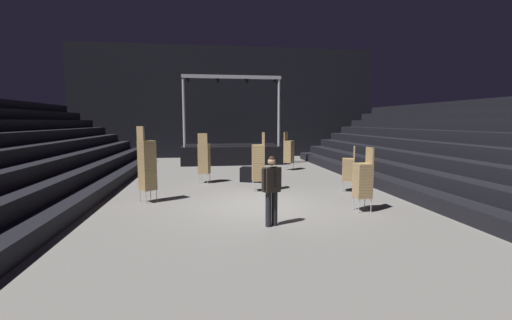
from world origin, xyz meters
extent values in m
cube|color=slate|center=(0.00, 0.00, -0.05)|extent=(22.00, 30.00, 0.10)
cube|color=black|center=(0.00, 15.00, 4.00)|extent=(22.00, 0.30, 8.00)
cube|color=black|center=(-5.38, 1.00, 0.23)|extent=(0.75, 24.00, 0.45)
cube|color=black|center=(-6.12, 1.00, 0.68)|extent=(0.75, 24.00, 0.45)
cube|color=black|center=(-6.88, 1.00, 1.12)|extent=(0.75, 24.00, 0.45)
cube|color=black|center=(-7.62, 1.00, 1.57)|extent=(0.75, 24.00, 0.45)
cube|color=black|center=(5.38, 1.00, 0.23)|extent=(0.75, 24.00, 0.45)
cube|color=black|center=(6.12, 1.00, 0.68)|extent=(0.75, 24.00, 0.45)
cube|color=black|center=(6.88, 1.00, 1.12)|extent=(0.75, 24.00, 0.45)
cube|color=black|center=(7.62, 1.00, 1.57)|extent=(0.75, 24.00, 0.45)
cube|color=black|center=(8.38, 1.00, 2.02)|extent=(0.75, 24.00, 0.45)
cube|color=black|center=(9.12, 1.00, 2.48)|extent=(0.75, 24.00, 0.45)
cube|color=black|center=(0.00, 11.41, 0.56)|extent=(6.12, 3.34, 1.11)
cylinder|color=#9EA0A8|center=(-2.81, 9.99, 3.16)|extent=(0.16, 0.16, 4.09)
cylinder|color=#9EA0A8|center=(2.81, 9.99, 3.16)|extent=(0.16, 0.16, 4.09)
cube|color=#9EA0A8|center=(0.00, 9.99, 5.21)|extent=(5.82, 0.20, 0.20)
cylinder|color=black|center=(-2.56, 9.99, 4.99)|extent=(0.18, 0.18, 0.22)
cylinder|color=black|center=(-0.85, 9.99, 4.99)|extent=(0.18, 0.18, 0.22)
cylinder|color=black|center=(0.85, 9.99, 4.99)|extent=(0.18, 0.18, 0.22)
cylinder|color=black|center=(2.56, 9.99, 4.99)|extent=(0.18, 0.18, 0.22)
cylinder|color=black|center=(0.14, -2.14, 0.44)|extent=(0.15, 0.15, 0.88)
cylinder|color=black|center=(-0.03, -2.20, 0.44)|extent=(0.15, 0.15, 0.88)
cube|color=silver|center=(0.08, -2.23, 1.19)|extent=(0.20, 0.16, 0.62)
cube|color=black|center=(0.06, -2.17, 1.19)|extent=(0.46, 0.36, 0.62)
cube|color=black|center=(0.10, -2.28, 1.26)|extent=(0.06, 0.03, 0.40)
cylinder|color=black|center=(0.28, -2.09, 1.20)|extent=(0.12, 0.12, 0.57)
cylinder|color=black|center=(-0.16, -2.26, 1.20)|extent=(0.12, 0.12, 0.57)
sphere|color=tan|center=(0.06, -2.17, 1.64)|extent=(0.20, 0.20, 0.20)
sphere|color=black|center=(0.06, -2.17, 1.69)|extent=(0.17, 0.17, 0.17)
cylinder|color=#B2B5BA|center=(3.13, 7.60, 0.20)|extent=(0.02, 0.02, 0.40)
cylinder|color=#B2B5BA|center=(2.89, 7.31, 0.20)|extent=(0.02, 0.02, 0.40)
cylinder|color=#B2B5BA|center=(2.84, 7.84, 0.20)|extent=(0.02, 0.02, 0.40)
cylinder|color=#B2B5BA|center=(2.60, 7.55, 0.20)|extent=(0.02, 0.02, 0.40)
cube|color=#A38456|center=(2.86, 7.58, 0.44)|extent=(0.62, 0.62, 0.08)
cube|color=#A38456|center=(2.86, 7.58, 0.53)|extent=(0.62, 0.62, 0.08)
cube|color=#A38456|center=(2.86, 7.58, 0.61)|extent=(0.62, 0.62, 0.08)
cube|color=#A38456|center=(2.86, 7.58, 0.70)|extent=(0.62, 0.62, 0.08)
cube|color=#A38456|center=(2.86, 7.58, 0.78)|extent=(0.62, 0.62, 0.08)
cube|color=#A38456|center=(2.86, 7.58, 0.87)|extent=(0.62, 0.62, 0.08)
cube|color=#A38456|center=(2.86, 7.58, 0.95)|extent=(0.62, 0.62, 0.08)
cube|color=#A38456|center=(2.86, 7.58, 1.04)|extent=(0.62, 0.62, 0.08)
cube|color=#A38456|center=(2.86, 7.58, 1.12)|extent=(0.62, 0.62, 0.08)
cube|color=#A38456|center=(2.86, 7.58, 1.21)|extent=(0.62, 0.62, 0.08)
cube|color=#A38456|center=(2.86, 7.58, 1.29)|extent=(0.62, 0.62, 0.08)
cube|color=#A38456|center=(2.86, 7.58, 1.38)|extent=(0.62, 0.62, 0.08)
cube|color=#A38456|center=(2.86, 7.58, 1.46)|extent=(0.62, 0.62, 0.08)
cube|color=#A38456|center=(2.86, 7.58, 1.55)|extent=(0.62, 0.62, 0.08)
cube|color=#A38456|center=(2.71, 7.70, 1.82)|extent=(0.30, 0.34, 0.46)
cylinder|color=#B2B5BA|center=(-1.78, 4.52, 0.20)|extent=(0.02, 0.02, 0.40)
cylinder|color=#B2B5BA|center=(-1.41, 4.42, 0.20)|extent=(0.02, 0.02, 0.40)
cylinder|color=#B2B5BA|center=(-1.88, 4.16, 0.20)|extent=(0.02, 0.02, 0.40)
cylinder|color=#B2B5BA|center=(-1.51, 4.06, 0.20)|extent=(0.02, 0.02, 0.40)
cube|color=#A38456|center=(-1.65, 4.29, 0.44)|extent=(0.54, 0.54, 0.08)
cube|color=#A38456|center=(-1.65, 4.29, 0.53)|extent=(0.54, 0.54, 0.08)
cube|color=#A38456|center=(-1.65, 4.29, 0.61)|extent=(0.54, 0.54, 0.08)
cube|color=#A38456|center=(-1.65, 4.29, 0.70)|extent=(0.54, 0.54, 0.08)
cube|color=#A38456|center=(-1.65, 4.29, 0.78)|extent=(0.54, 0.54, 0.08)
cube|color=#A38456|center=(-1.65, 4.29, 0.87)|extent=(0.54, 0.54, 0.08)
cube|color=#A38456|center=(-1.65, 4.29, 0.95)|extent=(0.54, 0.54, 0.08)
cube|color=#A38456|center=(-1.65, 4.29, 1.04)|extent=(0.54, 0.54, 0.08)
cube|color=#A38456|center=(-1.65, 4.29, 1.12)|extent=(0.54, 0.54, 0.08)
cube|color=#A38456|center=(-1.65, 4.29, 1.21)|extent=(0.54, 0.54, 0.08)
cube|color=#A38456|center=(-1.65, 4.29, 1.29)|extent=(0.54, 0.54, 0.08)
cube|color=#A38456|center=(-1.65, 4.29, 1.38)|extent=(0.54, 0.54, 0.08)
cube|color=#A38456|center=(-1.65, 4.29, 1.46)|extent=(0.54, 0.54, 0.08)
cube|color=#A38456|center=(-1.65, 4.29, 1.55)|extent=(0.54, 0.54, 0.08)
cube|color=#A38456|center=(-1.65, 4.29, 1.63)|extent=(0.54, 0.54, 0.08)
cube|color=#A38456|center=(-1.70, 4.10, 1.91)|extent=(0.40, 0.16, 0.46)
cylinder|color=#B2B5BA|center=(2.78, -1.32, 0.20)|extent=(0.02, 0.02, 0.40)
cylinder|color=#B2B5BA|center=(2.77, -0.94, 0.20)|extent=(0.02, 0.02, 0.40)
cylinder|color=#B2B5BA|center=(3.16, -1.31, 0.20)|extent=(0.02, 0.02, 0.40)
cylinder|color=#B2B5BA|center=(3.15, -0.93, 0.20)|extent=(0.02, 0.02, 0.40)
cube|color=#A38456|center=(2.96, -1.13, 0.44)|extent=(0.45, 0.45, 0.08)
cube|color=#A38456|center=(2.96, -1.13, 0.53)|extent=(0.45, 0.45, 0.08)
cube|color=#A38456|center=(2.96, -1.13, 0.61)|extent=(0.45, 0.45, 0.08)
cube|color=#A38456|center=(2.96, -1.13, 0.70)|extent=(0.45, 0.45, 0.08)
cube|color=#A38456|center=(2.96, -1.13, 0.78)|extent=(0.45, 0.45, 0.08)
cube|color=#A38456|center=(2.96, -1.13, 0.87)|extent=(0.45, 0.45, 0.08)
cube|color=#A38456|center=(2.96, -1.13, 0.95)|extent=(0.45, 0.45, 0.08)
cube|color=#A38456|center=(2.96, -1.13, 1.04)|extent=(0.45, 0.45, 0.08)
cube|color=#A38456|center=(2.96, -1.13, 1.12)|extent=(0.45, 0.45, 0.08)
cube|color=#A38456|center=(2.96, -1.13, 1.21)|extent=(0.45, 0.45, 0.08)
cube|color=#A38456|center=(2.96, -1.13, 1.29)|extent=(0.45, 0.45, 0.08)
cube|color=#A38456|center=(2.96, -1.13, 1.38)|extent=(0.45, 0.45, 0.08)
cube|color=#A38456|center=(3.16, -1.12, 1.65)|extent=(0.06, 0.41, 0.46)
cylinder|color=#B2B5BA|center=(3.47, 1.57, 0.20)|extent=(0.02, 0.02, 0.40)
cylinder|color=#B2B5BA|center=(3.62, 1.92, 0.20)|extent=(0.02, 0.02, 0.40)
cylinder|color=#B2B5BA|center=(3.82, 1.43, 0.20)|extent=(0.02, 0.02, 0.40)
cylinder|color=#B2B5BA|center=(3.97, 1.78, 0.20)|extent=(0.02, 0.02, 0.40)
cube|color=#A38456|center=(3.72, 1.68, 0.44)|extent=(0.58, 0.58, 0.08)
cube|color=#A38456|center=(3.72, 1.68, 0.53)|extent=(0.58, 0.58, 0.08)
cube|color=#A38456|center=(3.72, 1.68, 0.61)|extent=(0.58, 0.58, 0.08)
cube|color=#A38456|center=(3.72, 1.68, 0.70)|extent=(0.58, 0.58, 0.08)
cube|color=#A38456|center=(3.72, 1.68, 0.78)|extent=(0.58, 0.58, 0.08)
cube|color=#A38456|center=(3.72, 1.68, 0.87)|extent=(0.58, 0.58, 0.08)
cube|color=#A38456|center=(3.72, 1.68, 0.95)|extent=(0.58, 0.58, 0.08)
cube|color=#A38456|center=(3.72, 1.68, 1.04)|extent=(0.58, 0.58, 0.08)
cube|color=#A38456|center=(3.72, 1.68, 1.12)|extent=(0.58, 0.58, 0.08)
cube|color=#A38456|center=(3.72, 1.68, 1.21)|extent=(0.58, 0.58, 0.08)
cube|color=#A38456|center=(3.90, 1.60, 1.48)|extent=(0.20, 0.39, 0.46)
cylinder|color=#B2B5BA|center=(-3.42, 1.23, 0.20)|extent=(0.02, 0.02, 0.40)
cylinder|color=#B2B5BA|center=(-3.18, 0.93, 0.20)|extent=(0.02, 0.02, 0.40)
cylinder|color=#B2B5BA|center=(-3.72, 0.99, 0.20)|extent=(0.02, 0.02, 0.40)
cylinder|color=#B2B5BA|center=(-3.48, 0.69, 0.20)|extent=(0.02, 0.02, 0.40)
cube|color=#A38456|center=(-3.45, 0.96, 0.44)|extent=(0.62, 0.62, 0.08)
cube|color=#A38456|center=(-3.45, 0.96, 0.53)|extent=(0.62, 0.62, 0.08)
cube|color=#A38456|center=(-3.45, 0.96, 0.61)|extent=(0.62, 0.62, 0.08)
cube|color=#A38456|center=(-3.45, 0.96, 0.70)|extent=(0.62, 0.62, 0.08)
cube|color=#A38456|center=(-3.45, 0.96, 0.78)|extent=(0.62, 0.62, 0.08)
cube|color=#A38456|center=(-3.45, 0.96, 0.87)|extent=(0.62, 0.62, 0.08)
cube|color=#A38456|center=(-3.45, 0.96, 0.95)|extent=(0.62, 0.62, 0.08)
cube|color=#A38456|center=(-3.45, 0.96, 1.04)|extent=(0.62, 0.62, 0.08)
cube|color=#A38456|center=(-3.45, 0.96, 1.12)|extent=(0.62, 0.62, 0.08)
cube|color=#A38456|center=(-3.45, 0.96, 1.21)|extent=(0.62, 0.62, 0.08)
cube|color=#A38456|center=(-3.45, 0.96, 1.29)|extent=(0.62, 0.62, 0.08)
cube|color=#A38456|center=(-3.45, 0.96, 1.38)|extent=(0.62, 0.62, 0.08)
cube|color=#A38456|center=(-3.45, 0.96, 1.46)|extent=(0.62, 0.62, 0.08)
cube|color=#A38456|center=(-3.45, 0.96, 1.55)|extent=(0.62, 0.62, 0.08)
cube|color=#A38456|center=(-3.45, 0.96, 1.63)|extent=(0.62, 0.62, 0.08)
cube|color=#A38456|center=(-3.45, 0.96, 1.72)|extent=(0.62, 0.62, 0.08)
cube|color=#A38456|center=(-3.45, 0.96, 1.80)|extent=(0.62, 0.62, 0.08)
cube|color=#A38456|center=(-3.45, 0.96, 1.89)|extent=(0.62, 0.62, 0.08)
cube|color=#A38456|center=(-3.45, 0.96, 1.97)|extent=(0.62, 0.62, 0.08)
cube|color=#A38456|center=(-3.60, 0.84, 2.25)|extent=(0.29, 0.35, 0.46)
cylinder|color=#B2B5BA|center=(0.18, 2.01, 0.20)|extent=(0.02, 0.02, 0.40)
cylinder|color=#B2B5BA|center=(0.19, 2.39, 0.20)|extent=(0.02, 0.02, 0.40)
cylinder|color=#B2B5BA|center=(0.56, 2.00, 0.20)|extent=(0.02, 0.02, 0.40)
cylinder|color=#B2B5BA|center=(0.57, 2.38, 0.20)|extent=(0.02, 0.02, 0.40)
cube|color=#A38456|center=(0.37, 2.20, 0.44)|extent=(0.45, 0.45, 0.08)
cube|color=#A38456|center=(0.37, 2.20, 0.53)|extent=(0.45, 0.45, 0.08)
cube|color=#A38456|center=(0.37, 2.20, 0.61)|extent=(0.45, 0.45, 0.08)
cube|color=#A38456|center=(0.37, 2.20, 0.70)|extent=(0.45, 0.45, 0.08)
cube|color=#A38456|center=(0.37, 2.20, 0.78)|extent=(0.45, 0.45, 0.08)
cube|color=#A38456|center=(0.37, 2.20, 0.87)|extent=(0.45, 0.45, 0.08)
cube|color=#A38456|center=(0.37, 2.20, 0.95)|extent=(0.45, 0.45, 0.08)
cube|color=#A38456|center=(0.37, 2.20, 1.04)|extent=(0.45, 0.45, 0.08)
cube|color=#A38456|center=(0.37, 2.20, 1.12)|extent=(0.45, 0.45, 0.08)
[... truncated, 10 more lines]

